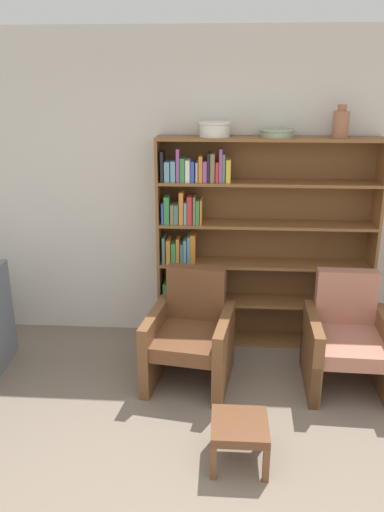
{
  "coord_description": "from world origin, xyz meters",
  "views": [
    {
      "loc": [
        -0.05,
        -1.8,
        2.29
      ],
      "look_at": [
        -0.3,
        2.06,
        0.95
      ],
      "focal_mm": 35.0,
      "sensor_mm": 36.0,
      "label": 1
    }
  ],
  "objects": [
    {
      "name": "wall_back",
      "position": [
        0.0,
        2.62,
        1.38
      ],
      "size": [
        12.0,
        0.06,
        2.75
      ],
      "color": "silver",
      "rests_on": "ground"
    },
    {
      "name": "bookshelf",
      "position": [
        0.13,
        2.44,
        0.94
      ],
      "size": [
        1.9,
        0.3,
        1.87
      ],
      "color": "brown",
      "rests_on": "ground"
    },
    {
      "name": "bowl_brass",
      "position": [
        -0.13,
        2.43,
        1.94
      ],
      "size": [
        0.27,
        0.27,
        0.12
      ],
      "color": "silver",
      "rests_on": "bookshelf"
    },
    {
      "name": "bowl_stoneware",
      "position": [
        0.38,
        2.43,
        1.91
      ],
      "size": [
        0.29,
        0.29,
        0.07
      ],
      "color": "gray",
      "rests_on": "bookshelf"
    },
    {
      "name": "vase_tall",
      "position": [
        0.89,
        2.43,
        1.99
      ],
      "size": [
        0.13,
        0.13,
        0.26
      ],
      "color": "#A36647",
      "rests_on": "bookshelf"
    },
    {
      "name": "armchair_leather",
      "position": [
        -0.29,
        1.75,
        0.38
      ],
      "size": [
        0.73,
        0.77,
        0.89
      ],
      "rotation": [
        0.0,
        0.0,
        2.99
      ],
      "color": "brown",
      "rests_on": "ground"
    },
    {
      "name": "armchair_cushioned",
      "position": [
        0.95,
        1.75,
        0.38
      ],
      "size": [
        0.66,
        0.7,
        0.89
      ],
      "rotation": [
        0.0,
        0.0,
        3.11
      ],
      "color": "brown",
      "rests_on": "ground"
    },
    {
      "name": "footstool",
      "position": [
        0.08,
        0.81,
        0.24
      ],
      "size": [
        0.36,
        0.36,
        0.29
      ],
      "color": "brown",
      "rests_on": "ground"
    }
  ]
}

